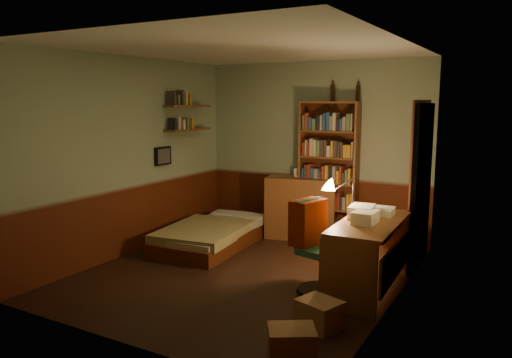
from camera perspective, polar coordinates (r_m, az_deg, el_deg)
The scene contains 24 objects.
floor at distance 6.05m, azimuth -1.18°, elevation -10.77°, with size 3.50×4.00×0.02m, color black.
ceiling at distance 5.72m, azimuth -1.27°, elevation 14.76°, with size 3.50×4.00×0.02m, color silver.
wall_back at distance 7.53m, azimuth 6.61°, elevation 3.33°, with size 3.50×0.02×2.60m, color gray.
wall_left at distance 6.80m, azimuth -14.11°, elevation 2.52°, with size 0.02×4.00×2.60m, color gray.
wall_right at distance 5.08m, azimuth 16.12°, elevation 0.31°, with size 0.02×4.00×2.60m, color gray.
wall_front at distance 4.16m, azimuth -15.49°, elevation -1.53°, with size 3.50×0.02×2.60m, color gray.
doorway at distance 6.39m, azimuth 18.37°, elevation -0.79°, with size 0.06×0.90×2.00m, color black.
door_trim at distance 6.40m, azimuth 18.06°, elevation -0.76°, with size 0.02×0.98×2.08m, color #4A1F0D.
bed at distance 7.07m, azimuth -5.11°, elevation -5.54°, with size 0.95×1.78×0.53m, color olive.
dresser at distance 7.46m, azimuth 5.27°, elevation -3.26°, with size 1.03×0.51×0.91m, color brown.
mini_stereo at distance 7.51m, azimuth 5.26°, elevation 0.83°, with size 0.22×0.17×0.12m, color #B2B2B7.
bookshelf at distance 7.30m, azimuth 8.26°, elevation 0.84°, with size 0.87×0.27×2.02m, color brown.
bottle_left at distance 7.33m, azimuth 8.74°, elevation 9.71°, with size 0.06×0.06×0.24m, color black.
bottle_right at distance 7.21m, azimuth 11.55°, elevation 9.58°, with size 0.06×0.06×0.22m, color black.
desk at distance 5.53m, azimuth 12.82°, elevation -8.59°, with size 0.60×1.44×0.77m, color brown.
paper_stack at distance 5.55m, azimuth 11.98°, elevation -3.67°, with size 0.25×0.34×0.14m, color silver.
desk_lamp at distance 5.65m, azimuth 11.03°, elevation -1.30°, with size 0.16×0.16×0.55m, color black.
office_chair at distance 5.31m, azimuth 7.67°, elevation -7.63°, with size 0.52×0.46×1.05m, color #2A5D3E.
red_jacket at distance 5.45m, azimuth 6.18°, elevation 1.06°, with size 0.22×0.41×0.48m, color #922200.
wall_shelf_lower at distance 7.53m, azimuth -7.75°, elevation 5.61°, with size 0.20×0.90×0.03m, color brown.
wall_shelf_upper at distance 7.52m, azimuth -7.81°, elevation 8.27°, with size 0.20×0.90×0.03m, color brown.
framed_picture at distance 7.22m, azimuth -10.59°, elevation 2.61°, with size 0.04×0.32×0.26m, color black.
cardboard_box_a at distance 4.13m, azimuth 4.10°, elevation -18.38°, with size 0.37×0.29×0.28m, color olive.
cardboard_box_b at distance 4.69m, azimuth 7.25°, elevation -15.07°, with size 0.37×0.30×0.26m, color olive.
Camera 1 is at (2.90, -4.89, 2.04)m, focal length 35.00 mm.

